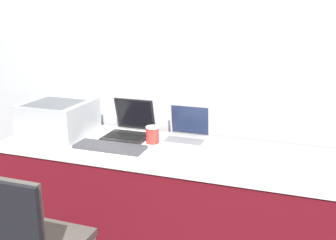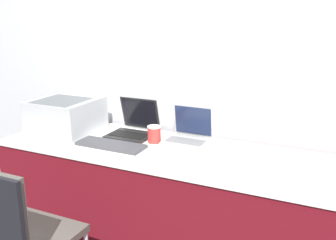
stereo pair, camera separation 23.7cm
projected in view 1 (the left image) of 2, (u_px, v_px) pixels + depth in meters
wall_back at (208, 52)px, 2.62m from camera, size 8.00×0.05×2.60m
table at (187, 207)px, 2.47m from camera, size 2.44×0.69×0.74m
printer at (59, 117)px, 2.68m from camera, size 0.41×0.42×0.23m
laptop_left at (129, 128)px, 2.66m from camera, size 0.29×0.30×0.24m
laptop_right at (187, 133)px, 2.56m from camera, size 0.28×0.25×0.23m
external_keyboard at (110, 147)px, 2.43m from camera, size 0.45×0.16×0.02m
coffee_cup at (152, 135)px, 2.52m from camera, size 0.09×0.09×0.11m
chair at (15, 239)px, 1.78m from camera, size 0.47×0.47×0.91m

